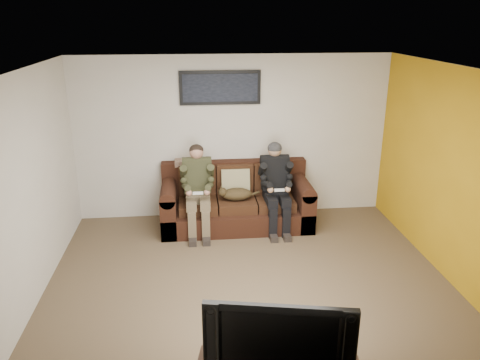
{
  "coord_description": "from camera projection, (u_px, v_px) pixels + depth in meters",
  "views": [
    {
      "loc": [
        -0.65,
        -4.99,
        3.16
      ],
      "look_at": [
        0.0,
        1.2,
        0.95
      ],
      "focal_mm": 35.0,
      "sensor_mm": 36.0,
      "label": 1
    }
  ],
  "objects": [
    {
      "name": "framed_poster",
      "position": [
        220.0,
        88.0,
        7.16
      ],
      "size": [
        1.25,
        0.05,
        0.52
      ],
      "color": "black",
      "rests_on": "wall_back"
    },
    {
      "name": "cat",
      "position": [
        236.0,
        194.0,
        7.16
      ],
      "size": [
        0.66,
        0.26,
        0.24
      ],
      "color": "#4E3C1E",
      "rests_on": "sofa"
    },
    {
      "name": "accent_wall_right",
      "position": [
        456.0,
        179.0,
        5.61
      ],
      "size": [
        0.0,
        4.5,
        4.5
      ],
      "primitive_type": "plane",
      "rotation": [
        1.57,
        0.0,
        -1.57
      ],
      "color": "#BF8D13",
      "rests_on": "ground"
    },
    {
      "name": "sofa",
      "position": [
        236.0,
        202.0,
        7.4
      ],
      "size": [
        2.31,
        1.0,
        0.95
      ],
      "color": "black",
      "rests_on": "ground"
    },
    {
      "name": "ceiling",
      "position": [
        252.0,
        71.0,
        4.93
      ],
      "size": [
        5.0,
        5.0,
        0.0
      ],
      "primitive_type": "plane",
      "rotation": [
        3.14,
        0.0,
        0.0
      ],
      "color": "silver",
      "rests_on": "ground"
    },
    {
      "name": "floor",
      "position": [
        250.0,
        284.0,
        5.8
      ],
      "size": [
        5.0,
        5.0,
        0.0
      ],
      "primitive_type": "plane",
      "color": "brown",
      "rests_on": "ground"
    },
    {
      "name": "wall_right",
      "position": [
        457.0,
        179.0,
        5.61
      ],
      "size": [
        0.0,
        4.5,
        4.5
      ],
      "primitive_type": "plane",
      "rotation": [
        1.57,
        0.0,
        -1.57
      ],
      "color": "beige",
      "rests_on": "ground"
    },
    {
      "name": "person_right",
      "position": [
        276.0,
        181.0,
        7.14
      ],
      "size": [
        0.51,
        0.86,
        1.33
      ],
      "color": "black",
      "rests_on": "sofa"
    },
    {
      "name": "wall_back",
      "position": [
        233.0,
        138.0,
        7.48
      ],
      "size": [
        5.0,
        0.0,
        5.0
      ],
      "primitive_type": "plane",
      "rotation": [
        1.57,
        0.0,
        0.0
      ],
      "color": "beige",
      "rests_on": "ground"
    },
    {
      "name": "wall_left",
      "position": [
        25.0,
        194.0,
        5.12
      ],
      "size": [
        0.0,
        4.5,
        4.5
      ],
      "primitive_type": "plane",
      "rotation": [
        1.57,
        0.0,
        1.57
      ],
      "color": "beige",
      "rests_on": "ground"
    },
    {
      "name": "television",
      "position": [
        279.0,
        334.0,
        3.72
      ],
      "size": [
        1.19,
        0.39,
        0.68
      ],
      "primitive_type": "imported",
      "rotation": [
        0.0,
        0.0,
        -0.2
      ],
      "color": "black",
      "rests_on": "tv_stand"
    },
    {
      "name": "throw_pillow",
      "position": [
        236.0,
        182.0,
        7.33
      ],
      "size": [
        0.44,
        0.21,
        0.44
      ],
      "primitive_type": "cube",
      "rotation": [
        -0.21,
        0.0,
        0.0
      ],
      "color": "#9A9265",
      "rests_on": "sofa"
    },
    {
      "name": "wall_front",
      "position": [
        291.0,
        297.0,
        3.26
      ],
      "size": [
        5.0,
        0.0,
        5.0
      ],
      "primitive_type": "plane",
      "rotation": [
        -1.57,
        0.0,
        0.0
      ],
      "color": "beige",
      "rests_on": "ground"
    },
    {
      "name": "person_left",
      "position": [
        198.0,
        184.0,
        7.03
      ],
      "size": [
        0.51,
        0.87,
        1.32
      ],
      "color": "brown",
      "rests_on": "sofa"
    },
    {
      "name": "throw_blanket",
      "position": [
        190.0,
        162.0,
        7.41
      ],
      "size": [
        0.47,
        0.23,
        0.08
      ],
      "primitive_type": "cube",
      "color": "tan",
      "rests_on": "sofa"
    }
  ]
}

